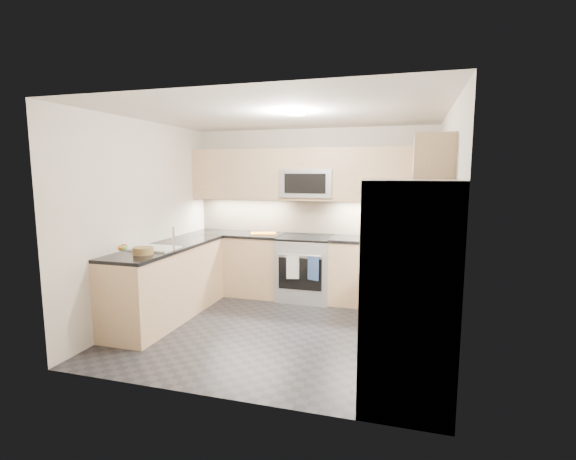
# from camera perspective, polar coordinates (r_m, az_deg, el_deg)

# --- Properties ---
(floor) EXTENTS (3.60, 3.20, 0.00)m
(floor) POSITION_cam_1_polar(r_m,az_deg,el_deg) (5.11, -1.13, -13.41)
(floor) COLOR black
(floor) RESTS_ON ground
(ceiling) EXTENTS (3.60, 3.20, 0.02)m
(ceiling) POSITION_cam_1_polar(r_m,az_deg,el_deg) (4.80, -1.21, 15.59)
(ceiling) COLOR beige
(ceiling) RESTS_ON wall_back
(wall_back) EXTENTS (3.60, 0.02, 2.50)m
(wall_back) POSITION_cam_1_polar(r_m,az_deg,el_deg) (6.33, 3.17, 2.38)
(wall_back) COLOR beige
(wall_back) RESTS_ON floor
(wall_front) EXTENTS (3.60, 0.02, 2.50)m
(wall_front) POSITION_cam_1_polar(r_m,az_deg,el_deg) (3.33, -9.47, -2.71)
(wall_front) COLOR beige
(wall_front) RESTS_ON floor
(wall_left) EXTENTS (0.02, 3.20, 2.50)m
(wall_left) POSITION_cam_1_polar(r_m,az_deg,el_deg) (5.60, -19.02, 1.25)
(wall_left) COLOR beige
(wall_left) RESTS_ON floor
(wall_right) EXTENTS (0.02, 3.20, 2.50)m
(wall_right) POSITION_cam_1_polar(r_m,az_deg,el_deg) (4.60, 20.77, -0.20)
(wall_right) COLOR beige
(wall_right) RESTS_ON floor
(base_cab_back_left) EXTENTS (1.42, 0.60, 0.90)m
(base_cab_back_left) POSITION_cam_1_polar(r_m,az_deg,el_deg) (6.51, -6.90, -4.64)
(base_cab_back_left) COLOR tan
(base_cab_back_left) RESTS_ON floor
(base_cab_back_right) EXTENTS (1.42, 0.60, 0.90)m
(base_cab_back_right) POSITION_cam_1_polar(r_m,az_deg,el_deg) (6.02, 12.66, -5.82)
(base_cab_back_right) COLOR tan
(base_cab_back_right) RESTS_ON floor
(base_cab_right) EXTENTS (0.60, 1.70, 0.90)m
(base_cab_right) POSITION_cam_1_polar(r_m,az_deg,el_deg) (4.90, 16.63, -9.13)
(base_cab_right) COLOR tan
(base_cab_right) RESTS_ON floor
(base_cab_peninsula) EXTENTS (0.60, 2.00, 0.90)m
(base_cab_peninsula) POSITION_cam_1_polar(r_m,az_deg,el_deg) (5.58, -16.11, -7.01)
(base_cab_peninsula) COLOR tan
(base_cab_peninsula) RESTS_ON floor
(countertop_back_left) EXTENTS (1.42, 0.63, 0.04)m
(countertop_back_left) POSITION_cam_1_polar(r_m,az_deg,el_deg) (6.43, -6.97, -0.54)
(countertop_back_left) COLOR black
(countertop_back_left) RESTS_ON base_cab_back_left
(countertop_back_right) EXTENTS (1.42, 0.63, 0.04)m
(countertop_back_right) POSITION_cam_1_polar(r_m,az_deg,el_deg) (5.93, 12.80, -1.40)
(countertop_back_right) COLOR black
(countertop_back_right) RESTS_ON base_cab_back_right
(countertop_right) EXTENTS (0.63, 1.70, 0.04)m
(countertop_right) POSITION_cam_1_polar(r_m,az_deg,el_deg) (4.78, 16.85, -3.74)
(countertop_right) COLOR black
(countertop_right) RESTS_ON base_cab_right
(countertop_peninsula) EXTENTS (0.63, 2.00, 0.04)m
(countertop_peninsula) POSITION_cam_1_polar(r_m,az_deg,el_deg) (5.48, -16.30, -2.26)
(countertop_peninsula) COLOR black
(countertop_peninsula) RESTS_ON base_cab_peninsula
(upper_cab_back) EXTENTS (3.60, 0.35, 0.75)m
(upper_cab_back) POSITION_cam_1_polar(r_m,az_deg,el_deg) (6.14, 2.84, 7.59)
(upper_cab_back) COLOR tan
(upper_cab_back) RESTS_ON wall_back
(upper_cab_right) EXTENTS (0.35, 1.95, 0.75)m
(upper_cab_right) POSITION_cam_1_polar(r_m,az_deg,el_deg) (4.82, 18.77, 7.11)
(upper_cab_right) COLOR tan
(upper_cab_right) RESTS_ON wall_right
(backsplash_back) EXTENTS (3.60, 0.01, 0.51)m
(backsplash_back) POSITION_cam_1_polar(r_m,az_deg,el_deg) (6.34, 3.16, 1.88)
(backsplash_back) COLOR tan
(backsplash_back) RESTS_ON wall_back
(backsplash_right) EXTENTS (0.01, 2.30, 0.51)m
(backsplash_right) POSITION_cam_1_polar(r_m,az_deg,el_deg) (5.05, 20.30, -0.13)
(backsplash_right) COLOR tan
(backsplash_right) RESTS_ON wall_right
(gas_range) EXTENTS (0.76, 0.65, 0.91)m
(gas_range) POSITION_cam_1_polar(r_m,az_deg,el_deg) (6.15, 2.43, -5.29)
(gas_range) COLOR #AAAEB2
(gas_range) RESTS_ON floor
(range_cooktop) EXTENTS (0.76, 0.65, 0.03)m
(range_cooktop) POSITION_cam_1_polar(r_m,az_deg,el_deg) (6.06, 2.45, -1.05)
(range_cooktop) COLOR black
(range_cooktop) RESTS_ON gas_range
(oven_door_glass) EXTENTS (0.62, 0.02, 0.45)m
(oven_door_glass) POSITION_cam_1_polar(r_m,az_deg,el_deg) (5.84, 1.64, -6.05)
(oven_door_glass) COLOR black
(oven_door_glass) RESTS_ON gas_range
(oven_handle) EXTENTS (0.60, 0.02, 0.02)m
(oven_handle) POSITION_cam_1_polar(r_m,az_deg,el_deg) (5.76, 1.61, -3.48)
(oven_handle) COLOR #B2B5BA
(oven_handle) RESTS_ON gas_range
(microwave) EXTENTS (0.76, 0.40, 0.40)m
(microwave) POSITION_cam_1_polar(r_m,az_deg,el_deg) (6.11, 2.78, 6.41)
(microwave) COLOR #95989C
(microwave) RESTS_ON upper_cab_back
(microwave_door) EXTENTS (0.60, 0.01, 0.28)m
(microwave_door) POSITION_cam_1_polar(r_m,az_deg,el_deg) (5.91, 2.31, 6.37)
(microwave_door) COLOR black
(microwave_door) RESTS_ON microwave
(refrigerator) EXTENTS (0.70, 0.90, 1.80)m
(refrigerator) POSITION_cam_1_polar(r_m,az_deg,el_deg) (3.52, 16.17, -8.17)
(refrigerator) COLOR #95979C
(refrigerator) RESTS_ON floor
(fridge_handle_left) EXTENTS (0.02, 0.02, 1.20)m
(fridge_handle_left) POSITION_cam_1_polar(r_m,az_deg,el_deg) (3.35, 9.81, -7.89)
(fridge_handle_left) COLOR #B2B5BA
(fridge_handle_left) RESTS_ON refrigerator
(fridge_handle_right) EXTENTS (0.02, 0.02, 1.20)m
(fridge_handle_right) POSITION_cam_1_polar(r_m,az_deg,el_deg) (3.70, 10.45, -6.41)
(fridge_handle_right) COLOR #B2B5BA
(fridge_handle_right) RESTS_ON refrigerator
(sink_basin) EXTENTS (0.52, 0.38, 0.16)m
(sink_basin) POSITION_cam_1_polar(r_m,az_deg,el_deg) (5.29, -17.74, -3.13)
(sink_basin) COLOR white
(sink_basin) RESTS_ON base_cab_peninsula
(faucet) EXTENTS (0.03, 0.03, 0.28)m
(faucet) POSITION_cam_1_polar(r_m,az_deg,el_deg) (5.11, -15.41, -1.13)
(faucet) COLOR silver
(faucet) RESTS_ON countertop_peninsula
(utensil_bowl) EXTENTS (0.38, 0.38, 0.18)m
(utensil_bowl) POSITION_cam_1_polar(r_m,az_deg,el_deg) (5.77, 17.93, -0.71)
(utensil_bowl) COLOR #6DB44D
(utensil_bowl) RESTS_ON countertop_back_right
(cutting_board) EXTENTS (0.45, 0.38, 0.01)m
(cutting_board) POSITION_cam_1_polar(r_m,az_deg,el_deg) (6.28, -3.37, -0.46)
(cutting_board) COLOR orange
(cutting_board) RESTS_ON countertop_back_left
(fruit_basket) EXTENTS (0.28, 0.28, 0.08)m
(fruit_basket) POSITION_cam_1_polar(r_m,az_deg,el_deg) (4.97, -19.20, -2.70)
(fruit_basket) COLOR olive
(fruit_basket) RESTS_ON countertop_peninsula
(fruit_apple) EXTENTS (0.08, 0.08, 0.08)m
(fruit_apple) POSITION_cam_1_polar(r_m,az_deg,el_deg) (4.82, -21.51, -2.23)
(fruit_apple) COLOR #A33512
(fruit_apple) RESTS_ON fruit_basket
(fruit_pear) EXTENTS (0.06, 0.06, 0.06)m
(fruit_pear) POSITION_cam_1_polar(r_m,az_deg,el_deg) (4.79, -21.49, -2.30)
(fruit_pear) COLOR #66A948
(fruit_pear) RESTS_ON fruit_basket
(dish_towel_check) EXTENTS (0.17, 0.05, 0.33)m
(dish_towel_check) POSITION_cam_1_polar(r_m,az_deg,el_deg) (5.80, 0.65, -5.12)
(dish_towel_check) COLOR silver
(dish_towel_check) RESTS_ON oven_handle
(dish_towel_blue) EXTENTS (0.17, 0.07, 0.32)m
(dish_towel_blue) POSITION_cam_1_polar(r_m,az_deg,el_deg) (5.73, 3.46, -5.29)
(dish_towel_blue) COLOR #2F4D82
(dish_towel_blue) RESTS_ON oven_handle
(fruit_orange) EXTENTS (0.06, 0.06, 0.06)m
(fruit_orange) POSITION_cam_1_polar(r_m,az_deg,el_deg) (4.81, -21.92, -2.31)
(fruit_orange) COLOR orange
(fruit_orange) RESTS_ON fruit_basket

